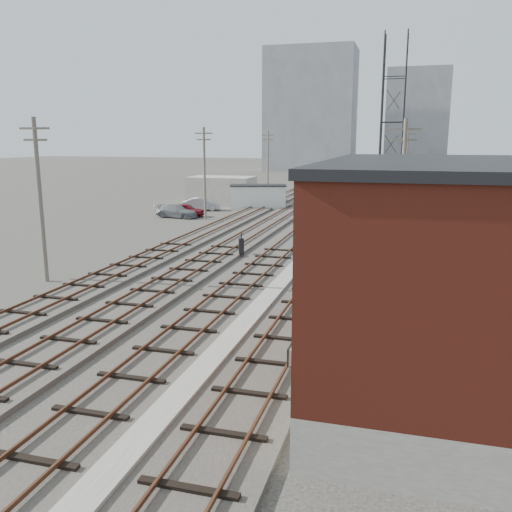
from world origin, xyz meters
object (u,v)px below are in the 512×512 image
at_px(car_silver, 202,204).
at_px(car_grey, 177,211).
at_px(switch_stand, 241,246).
at_px(site_trailer, 258,196).
at_px(signal_mast, 296,326).
at_px(car_red, 185,210).

xyz_separation_m(car_silver, car_grey, (-0.35, -6.15, -0.05)).
bearing_deg(switch_stand, car_grey, 104.28).
height_order(site_trailer, car_silver, site_trailer).
relative_size(switch_stand, site_trailer, 0.21).
relative_size(signal_mast, site_trailer, 0.54).
height_order(car_red, car_silver, car_silver).
xyz_separation_m(switch_stand, car_red, (-11.40, 17.20, -0.02)).
height_order(switch_stand, car_grey, switch_stand).
bearing_deg(car_silver, site_trailer, -74.84).
xyz_separation_m(switch_stand, car_silver, (-11.57, 22.34, 0.00)).
relative_size(signal_mast, car_red, 0.93).
xyz_separation_m(switch_stand, site_trailer, (-5.96, 25.93, 0.66)).
bearing_deg(site_trailer, switch_stand, -92.41).
bearing_deg(car_red, car_silver, -2.10).
xyz_separation_m(signal_mast, car_silver, (-19.14, 41.05, -1.43)).
height_order(signal_mast, car_grey, signal_mast).
relative_size(switch_stand, car_grey, 0.33).
bearing_deg(car_red, site_trailer, -35.96).
distance_m(switch_stand, car_red, 20.64).
bearing_deg(switch_stand, car_silver, 95.29).
bearing_deg(signal_mast, switch_stand, 112.02).
bearing_deg(car_silver, car_grey, 159.29).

